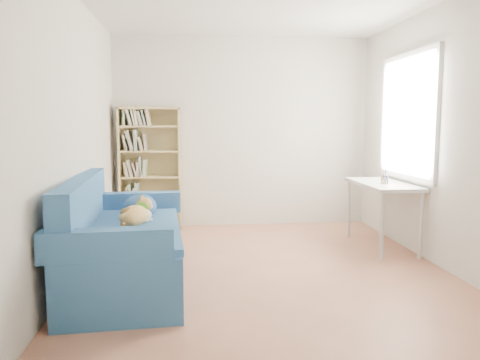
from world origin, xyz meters
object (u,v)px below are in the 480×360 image
(desk, at_px, (383,190))
(sofa, at_px, (121,245))
(bookshelf, at_px, (150,173))
(pen_cup, at_px, (385,178))

(desk, bearing_deg, sofa, -160.48)
(bookshelf, height_order, pen_cup, bookshelf)
(sofa, bearing_deg, pen_cup, 14.16)
(bookshelf, distance_m, pen_cup, 3.02)
(desk, distance_m, pen_cup, 0.17)
(sofa, distance_m, pen_cup, 2.95)
(bookshelf, height_order, desk, bookshelf)
(sofa, xyz_separation_m, pen_cup, (2.77, 0.90, 0.45))
(sofa, height_order, pen_cup, sofa)
(sofa, bearing_deg, desk, 15.64)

